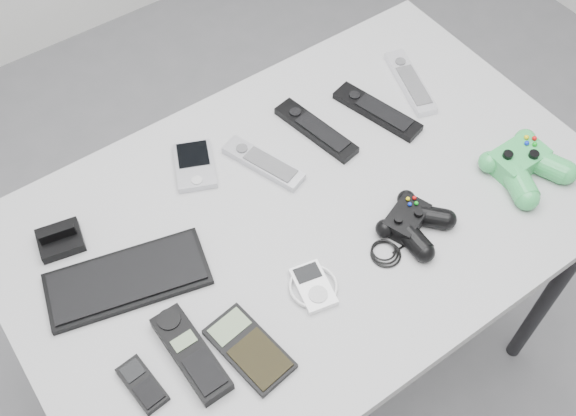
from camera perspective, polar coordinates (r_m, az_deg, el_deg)
floor at (r=1.96m, az=4.71°, el=-13.76°), size 3.50×3.50×0.00m
desk at (r=1.34m, az=1.67°, el=-1.79°), size 1.14×0.73×0.76m
pda_keyboard at (r=1.23m, az=-13.44°, el=-5.84°), size 0.30×0.19×0.02m
dock_bracket at (r=1.30m, az=-18.83°, el=-2.34°), size 0.09×0.08×0.04m
pda at (r=1.35m, az=-7.91°, el=3.62°), size 0.12×0.14×0.02m
remote_silver_a at (r=1.34m, az=-2.11°, el=3.86°), size 0.10×0.18×0.02m
remote_black_a at (r=1.40m, az=2.38°, el=6.65°), size 0.08×0.20×0.02m
remote_black_b at (r=1.45m, az=7.56°, el=8.15°), size 0.10×0.21×0.02m
remote_silver_b at (r=1.52m, az=10.30°, el=10.47°), size 0.10×0.20×0.02m
mobile_phone at (r=1.14m, az=-12.24°, el=-14.37°), size 0.05×0.10×0.02m
cordless_handset at (r=1.14m, az=-8.22°, el=-12.07°), size 0.06×0.18×0.03m
calculator at (r=1.14m, az=-3.31°, el=-11.79°), size 0.10×0.16×0.02m
mp3_player at (r=1.19m, az=2.15°, el=-6.64°), size 0.11×0.11×0.02m
controller_black at (r=1.27m, az=10.51°, el=-1.12°), size 0.25×0.20×0.04m
controller_green at (r=1.40m, az=19.37°, el=3.60°), size 0.15×0.16×0.05m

